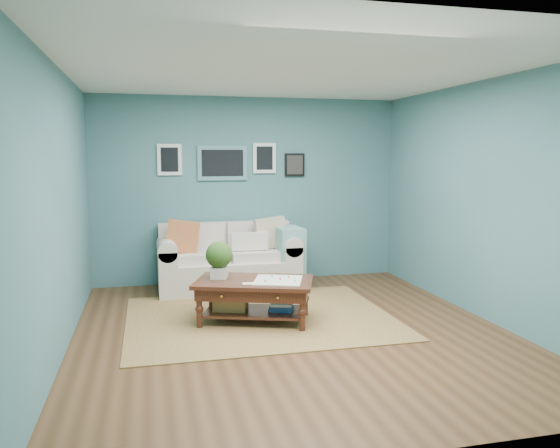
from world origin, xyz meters
name	(u,v)px	position (x,y,z in m)	size (l,w,h in m)	color
room_shell	(290,204)	(-0.01, 0.06, 1.36)	(5.00, 5.02, 2.70)	brown
area_rug	(260,318)	(-0.23, 0.55, 0.01)	(2.99, 2.39, 0.01)	brown
loveseat	(234,259)	(-0.30, 2.03, 0.41)	(1.97, 0.90, 1.01)	beige
coffee_table	(248,287)	(-0.39, 0.45, 0.40)	(1.46, 1.13, 0.90)	black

